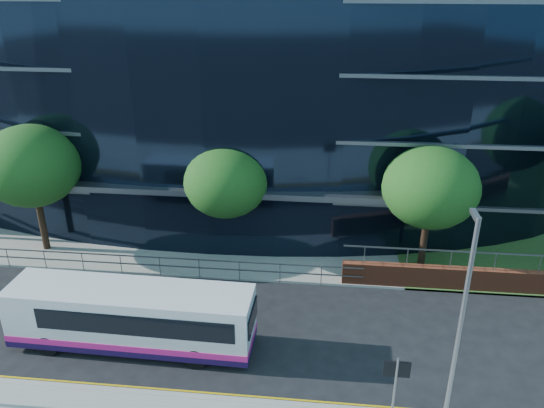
# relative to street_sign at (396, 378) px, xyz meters

# --- Properties ---
(ground) EXTENTS (200.00, 200.00, 0.00)m
(ground) POSITION_rel_street_sign_xyz_m (-4.50, 1.59, -2.15)
(ground) COLOR black
(ground) RESTS_ON ground
(kerb) EXTENTS (80.00, 0.25, 0.16)m
(kerb) POSITION_rel_street_sign_xyz_m (-4.50, 0.59, -2.07)
(kerb) COLOR gray
(kerb) RESTS_ON ground
(yellow_line_outer) EXTENTS (80.00, 0.08, 0.01)m
(yellow_line_outer) POSITION_rel_street_sign_xyz_m (-4.50, 0.79, -2.14)
(yellow_line_outer) COLOR gold
(yellow_line_outer) RESTS_ON ground
(yellow_line_inner) EXTENTS (80.00, 0.08, 0.01)m
(yellow_line_inner) POSITION_rel_street_sign_xyz_m (-4.50, 0.94, -2.14)
(yellow_line_inner) COLOR gold
(yellow_line_inner) RESTS_ON ground
(far_forecourt) EXTENTS (50.00, 8.00, 0.10)m
(far_forecourt) POSITION_rel_street_sign_xyz_m (-10.50, 12.59, -2.10)
(far_forecourt) COLOR gray
(far_forecourt) RESTS_ON ground
(glass_office) EXTENTS (44.00, 23.10, 16.00)m
(glass_office) POSITION_rel_street_sign_xyz_m (-8.50, 22.44, 5.85)
(glass_office) COLOR black
(glass_office) RESTS_ON ground
(guard_railings) EXTENTS (24.00, 0.05, 1.10)m
(guard_railings) POSITION_rel_street_sign_xyz_m (-12.50, 8.59, -1.33)
(guard_railings) COLOR slate
(guard_railings) RESTS_ON ground
(street_sign) EXTENTS (0.85, 0.09, 2.80)m
(street_sign) POSITION_rel_street_sign_xyz_m (0.00, 0.00, 0.00)
(street_sign) COLOR slate
(street_sign) RESTS_ON pavement_near
(tree_far_a) EXTENTS (4.95, 4.95, 6.98)m
(tree_far_a) POSITION_rel_street_sign_xyz_m (-17.50, 10.59, 2.71)
(tree_far_a) COLOR black
(tree_far_a) RESTS_ON ground
(tree_far_b) EXTENTS (4.29, 4.29, 6.05)m
(tree_far_b) POSITION_rel_street_sign_xyz_m (-7.50, 11.09, 2.06)
(tree_far_b) COLOR black
(tree_far_b) RESTS_ON ground
(tree_far_c) EXTENTS (4.62, 4.62, 6.51)m
(tree_far_c) POSITION_rel_street_sign_xyz_m (2.50, 10.59, 2.39)
(tree_far_c) COLOR black
(tree_far_c) RESTS_ON ground
(streetlight_east) EXTENTS (0.15, 0.77, 8.00)m
(streetlight_east) POSITION_rel_street_sign_xyz_m (1.50, -0.59, 2.29)
(streetlight_east) COLOR slate
(streetlight_east) RESTS_ON pavement_near
(city_bus) EXTENTS (9.85, 2.46, 2.65)m
(city_bus) POSITION_rel_street_sign_xyz_m (-9.85, 3.25, -0.74)
(city_bus) COLOR silver
(city_bus) RESTS_ON ground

